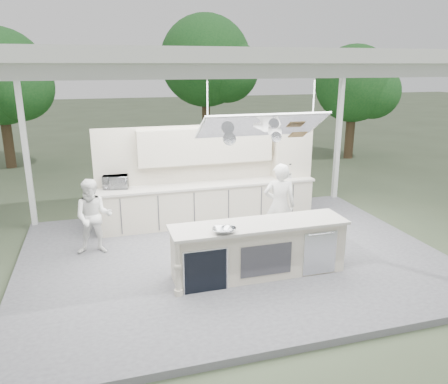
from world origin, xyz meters
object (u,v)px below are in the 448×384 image
object	(u,v)px
sous_chef	(94,217)
back_counter	(208,203)
demo_island	(258,249)
head_chef	(279,206)

from	to	relation	value
sous_chef	back_counter	bearing A→B (deg)	29.75
sous_chef	demo_island	bearing A→B (deg)	-25.54
demo_island	head_chef	distance (m)	1.40
sous_chef	head_chef	bearing A→B (deg)	-3.98
back_counter	sous_chef	distance (m)	2.77
demo_island	head_chef	world-z (taller)	head_chef
demo_island	sous_chef	xyz separation A→B (m)	(-2.72, 1.76, 0.27)
back_counter	sous_chef	size ratio (longest dim) A/B	3.41
head_chef	sous_chef	bearing A→B (deg)	7.69
head_chef	demo_island	bearing A→B (deg)	70.21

